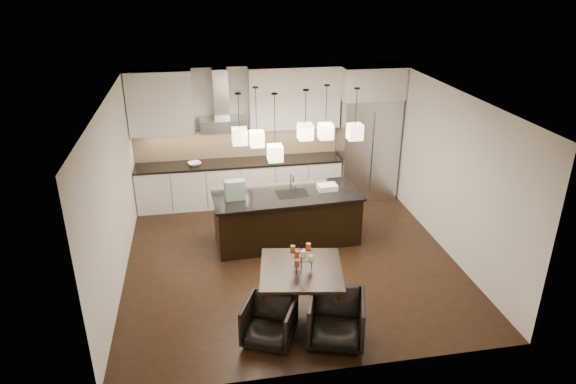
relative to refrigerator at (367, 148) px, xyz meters
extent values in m
cube|color=black|center=(-2.10, -2.38, -1.08)|extent=(5.50, 5.50, 0.02)
cube|color=white|center=(-2.10, -2.38, 1.73)|extent=(5.50, 5.50, 0.02)
cube|color=silver|center=(-2.10, 0.38, 0.32)|extent=(5.50, 0.02, 2.80)
cube|color=silver|center=(-2.10, -5.14, 0.32)|extent=(5.50, 0.02, 2.80)
cube|color=silver|center=(-4.86, -2.38, 0.32)|extent=(0.02, 5.50, 2.80)
cube|color=silver|center=(0.66, -2.38, 0.32)|extent=(0.02, 5.50, 2.80)
cube|color=#B7B7BA|center=(0.00, 0.00, 0.00)|extent=(1.20, 0.72, 2.15)
cube|color=silver|center=(0.00, 0.00, 1.40)|extent=(1.26, 0.72, 0.65)
cube|color=silver|center=(-2.73, 0.05, -0.64)|extent=(4.21, 0.62, 0.88)
cube|color=black|center=(-2.73, 0.05, -0.17)|extent=(4.21, 0.66, 0.04)
cube|color=beige|center=(-2.73, 0.35, 0.16)|extent=(4.21, 0.02, 0.63)
cube|color=silver|center=(-4.20, 0.19, 1.10)|extent=(1.25, 0.35, 1.25)
cube|color=silver|center=(-1.55, 0.19, 1.10)|extent=(1.85, 0.35, 1.25)
cube|color=#B7B7BA|center=(-3.03, 0.10, 0.65)|extent=(0.90, 0.52, 0.24)
cube|color=#B7B7BA|center=(-3.03, 0.21, 1.24)|extent=(0.30, 0.28, 0.96)
imported|color=silver|center=(-3.63, 0.00, -0.12)|extent=(0.31, 0.31, 0.06)
cube|color=black|center=(-2.05, -1.75, -0.63)|extent=(2.57, 1.13, 0.89)
cube|color=black|center=(-2.05, -1.75, -0.17)|extent=(2.65, 1.22, 0.04)
cube|color=#21502D|center=(-2.97, -1.82, 0.02)|extent=(0.35, 0.20, 0.34)
cube|color=silver|center=(-1.30, -1.71, -0.10)|extent=(0.35, 0.26, 0.10)
cylinder|color=#F9E0A5|center=(-2.08, -3.86, -0.22)|extent=(0.08, 0.08, 0.09)
cylinder|color=#D55526|center=(-2.25, -3.71, -0.22)|extent=(0.08, 0.08, 0.09)
cylinder|color=brown|center=(-2.29, -3.93, -0.22)|extent=(0.08, 0.08, 0.09)
cylinder|color=#D55526|center=(-2.09, -3.77, -0.08)|extent=(0.08, 0.08, 0.09)
cylinder|color=brown|center=(-2.32, -3.80, -0.08)|extent=(0.08, 0.08, 0.09)
cylinder|color=#F9E0A5|center=(-2.21, -3.95, -0.08)|extent=(0.08, 0.08, 0.09)
imported|color=black|center=(-2.76, -4.44, -0.77)|extent=(0.86, 0.87, 0.60)
imported|color=black|center=(-1.88, -4.59, -0.73)|extent=(0.92, 0.93, 0.68)
cube|color=beige|center=(-2.85, -1.94, 1.02)|extent=(0.24, 0.24, 0.26)
cube|color=beige|center=(-2.53, -1.55, 0.83)|extent=(0.24, 0.24, 0.26)
cube|color=beige|center=(-1.76, -1.89, 1.02)|extent=(0.24, 0.24, 0.26)
cube|color=beige|center=(-1.33, -1.60, 0.92)|extent=(0.24, 0.24, 0.26)
cube|color=beige|center=(-0.91, -1.92, 0.98)|extent=(0.24, 0.24, 0.26)
cube|color=beige|center=(-2.29, -2.06, 0.73)|extent=(0.24, 0.24, 0.26)
camera|label=1|loc=(-3.48, -9.91, 3.53)|focal=32.00mm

